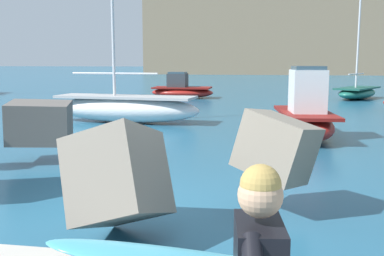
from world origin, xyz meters
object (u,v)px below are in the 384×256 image
(boat_near_centre, at_px, (181,90))
(boat_near_right, at_px, (357,92))
(mooring_buoy_middle, at_px, (304,86))
(boat_near_left, at_px, (305,116))
(boat_mid_right, at_px, (125,108))

(boat_near_centre, relative_size, boat_near_right, 0.55)
(boat_near_right, height_order, mooring_buoy_middle, boat_near_right)
(boat_near_left, xyz_separation_m, boat_near_right, (4.64, 16.09, -0.24))
(mooring_buoy_middle, bearing_deg, boat_near_right, -77.55)
(boat_near_left, xyz_separation_m, mooring_buoy_middle, (2.09, 27.68, -0.49))
(boat_near_right, bearing_deg, boat_near_centre, -174.29)
(boat_near_centre, relative_size, mooring_buoy_middle, 9.58)
(boat_near_left, relative_size, mooring_buoy_middle, 9.60)
(boat_near_centre, bearing_deg, boat_near_right, 5.71)
(boat_mid_right, bearing_deg, boat_near_centre, 90.31)
(boat_near_left, xyz_separation_m, boat_mid_right, (-6.90, 2.60, -0.10))
(mooring_buoy_middle, bearing_deg, boat_near_centre, -125.37)
(boat_near_right, distance_m, mooring_buoy_middle, 11.87)
(boat_near_centre, height_order, boat_near_right, boat_near_right)
(boat_mid_right, xyz_separation_m, mooring_buoy_middle, (8.98, 25.08, -0.38))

